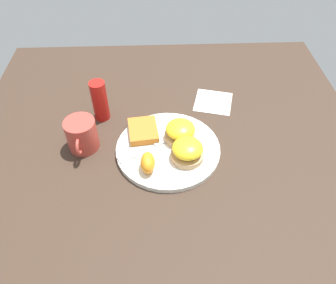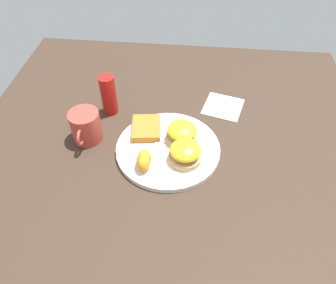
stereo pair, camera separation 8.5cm
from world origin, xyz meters
name	(u,v)px [view 2 (the right image)]	position (x,y,z in m)	size (l,w,h in m)	color
ground_plane	(168,151)	(0.00, 0.00, 0.00)	(1.10, 1.10, 0.00)	#38281E
plate	(168,149)	(0.00, 0.00, 0.01)	(0.28, 0.28, 0.01)	silver
sandwich_benedict_left	(185,153)	(0.04, 0.05, 0.04)	(0.08, 0.08, 0.05)	tan
sandwich_benedict_right	(182,133)	(-0.03, 0.03, 0.04)	(0.08, 0.08, 0.05)	tan
hashbrown_patty	(146,128)	(-0.06, -0.07, 0.02)	(0.09, 0.08, 0.02)	#B96A24
orange_wedge	(144,160)	(0.07, -0.05, 0.04)	(0.06, 0.04, 0.04)	orange
fork	(152,145)	(0.00, -0.04, 0.02)	(0.12, 0.20, 0.00)	silver
cup	(86,126)	(-0.03, -0.22, 0.04)	(0.11, 0.08, 0.09)	#B23D33
napkin	(223,106)	(-0.20, 0.15, 0.00)	(0.11, 0.11, 0.00)	white
condiment_bottle	(109,95)	(-0.14, -0.19, 0.06)	(0.04, 0.04, 0.12)	#B21914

